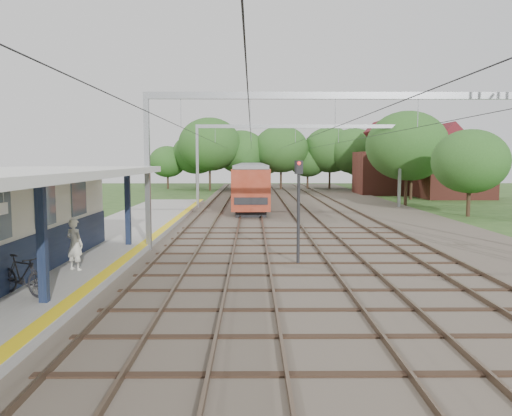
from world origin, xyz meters
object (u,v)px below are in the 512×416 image
object	(u,v)px
person	(75,244)
signal_post	(299,202)
train	(251,180)
bicycle	(22,275)

from	to	relation	value
person	signal_post	world-z (taller)	signal_post
train	signal_post	size ratio (longest dim) A/B	8.37
person	signal_post	size ratio (longest dim) A/B	0.44
person	signal_post	bearing A→B (deg)	-139.98
signal_post	person	bearing A→B (deg)	172.78
person	train	world-z (taller)	train
bicycle	signal_post	bearing A→B (deg)	-29.00
person	train	size ratio (longest dim) A/B	0.05
train	signal_post	xyz separation A→B (m)	(1.85, -31.70, 0.48)
person	train	distance (m)	34.37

